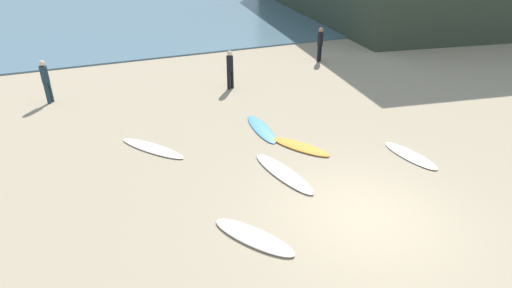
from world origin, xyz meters
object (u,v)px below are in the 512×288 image
surfboard_1 (261,129)px  surfboard_2 (253,237)px  beachgoer_mid (320,43)px  surfboard_3 (283,173)px  surfboard_0 (410,155)px  beachgoer_far (46,80)px  surfboard_4 (300,147)px  surfboard_5 (152,148)px  beachgoer_near (230,68)px

surfboard_1 → surfboard_2: size_ratio=1.15×
surfboard_2 → beachgoer_mid: size_ratio=1.19×
surfboard_1 → surfboard_3: 2.94m
surfboard_0 → beachgoer_far: 13.32m
surfboard_4 → surfboard_0: bearing=-62.6°
beachgoer_mid → beachgoer_far: beachgoer_mid is taller
surfboard_2 → surfboard_4: bearing=16.6°
surfboard_0 → surfboard_1: bearing=128.2°
surfboard_1 → beachgoer_mid: 8.94m
beachgoer_mid → surfboard_1: bearing=-169.4°
surfboard_2 → surfboard_5: bearing=72.2°
surfboard_3 → surfboard_5: bearing=126.8°
surfboard_0 → beachgoer_mid: (2.91, 9.89, 0.92)m
surfboard_3 → surfboard_4: 1.67m
surfboard_2 → beachgoer_mid: beachgoer_mid is taller
surfboard_2 → beachgoer_mid: (8.60, 11.40, 0.91)m
beachgoer_mid → surfboard_3: bearing=-161.8°
beachgoer_near → beachgoer_mid: bearing=-4.3°
surfboard_3 → beachgoer_far: (-5.85, 8.43, 0.89)m
surfboard_2 → surfboard_0: bearing=-16.4°
surfboard_3 → surfboard_4: (1.18, 1.18, 0.00)m
surfboard_4 → beachgoer_near: bearing=61.3°
beachgoer_far → beachgoer_mid: bearing=-54.9°
beachgoer_mid → beachgoer_far: size_ratio=1.03×
beachgoer_near → surfboard_0: bearing=-95.4°
surfboard_5 → surfboard_1: bearing=-35.6°
surfboard_3 → surfboard_5: size_ratio=1.02×
beachgoer_near → beachgoer_far: 7.11m
beachgoer_near → surfboard_1: bearing=-121.6°
surfboard_3 → beachgoer_mid: bearing=44.7°
surfboard_4 → surfboard_5: bearing=128.3°
surfboard_0 → surfboard_5: 7.72m
surfboard_2 → surfboard_5: 5.16m
surfboard_2 → beachgoer_near: beachgoer_near is taller
surfboard_2 → beachgoer_near: size_ratio=1.26×
surfboard_0 → surfboard_4: bearing=141.7°
surfboard_3 → beachgoer_far: 10.30m
surfboard_2 → surfboard_3: (1.80, 2.11, 0.00)m
surfboard_4 → beachgoer_mid: (5.62, 8.11, 0.91)m
surfboard_2 → beachgoer_near: (2.93, 9.26, 0.85)m
surfboard_4 → beachgoer_mid: 9.90m
surfboard_4 → surfboard_5: surfboard_4 is taller
surfboard_0 → surfboard_5: surfboard_0 is taller
surfboard_0 → surfboard_2: bearing=-170.0°
surfboard_2 → beachgoer_far: bearing=79.9°
surfboard_5 → beachgoer_far: (-2.86, 5.53, 0.89)m
surfboard_2 → beachgoer_mid: 14.30m
beachgoer_mid → beachgoer_near: bearing=165.1°
surfboard_0 → beachgoer_far: (-9.74, 9.04, 0.89)m
surfboard_5 → surfboard_4: bearing=-57.5°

